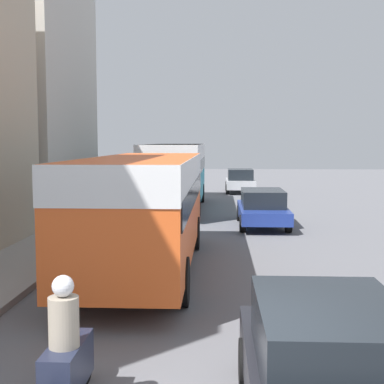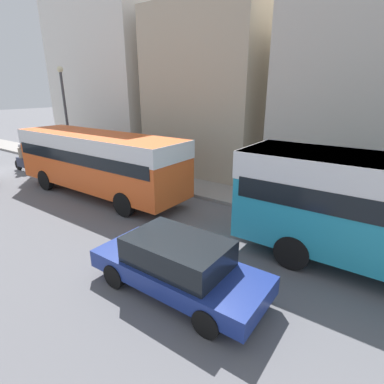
{
  "view_description": "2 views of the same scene",
  "coord_description": "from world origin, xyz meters",
  "px_view_note": "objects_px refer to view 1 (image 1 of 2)",
  "views": [
    {
      "loc": [
        0.1,
        -4.73,
        3.28
      ],
      "look_at": [
        -0.82,
        13.4,
        1.57
      ],
      "focal_mm": 50.0,
      "sensor_mm": 36.0,
      "label": 1
    },
    {
      "loc": [
        6.79,
        19.98,
        4.84
      ],
      "look_at": [
        -1.55,
        14.02,
        1.28
      ],
      "focal_mm": 28.0,
      "sensor_mm": 36.0,
      "label": 2
    }
  ],
  "objects_px": {
    "car_far_curb": "(329,370)",
    "pedestrian_near_curb": "(130,183)",
    "bus_following": "(176,167)",
    "car_distant": "(240,180)",
    "motorcycle_behind_lead": "(66,360)",
    "car_crossing": "(263,207)",
    "bus_lead": "(145,197)"
  },
  "relations": [
    {
      "from": "car_crossing",
      "to": "car_distant",
      "type": "distance_m",
      "value": 13.89
    },
    {
      "from": "bus_following",
      "to": "car_far_curb",
      "type": "bearing_deg",
      "value": -80.7
    },
    {
      "from": "car_crossing",
      "to": "bus_lead",
      "type": "bearing_deg",
      "value": -115.41
    },
    {
      "from": "bus_following",
      "to": "car_far_curb",
      "type": "xyz_separation_m",
      "value": [
        3.29,
        -20.12,
        -1.25
      ]
    },
    {
      "from": "car_far_curb",
      "to": "car_distant",
      "type": "relative_size",
      "value": 1.03
    },
    {
      "from": "car_crossing",
      "to": "pedestrian_near_curb",
      "type": "height_order",
      "value": "pedestrian_near_curb"
    },
    {
      "from": "bus_following",
      "to": "car_crossing",
      "type": "height_order",
      "value": "bus_following"
    },
    {
      "from": "bus_lead",
      "to": "car_distant",
      "type": "distance_m",
      "value": 21.63
    },
    {
      "from": "bus_lead",
      "to": "car_far_curb",
      "type": "relative_size",
      "value": 2.21
    },
    {
      "from": "car_crossing",
      "to": "pedestrian_near_curb",
      "type": "bearing_deg",
      "value": 129.27
    },
    {
      "from": "car_far_curb",
      "to": "pedestrian_near_curb",
      "type": "xyz_separation_m",
      "value": [
        -6.01,
        22.99,
        0.26
      ]
    },
    {
      "from": "bus_following",
      "to": "pedestrian_near_curb",
      "type": "distance_m",
      "value": 4.07
    },
    {
      "from": "car_distant",
      "to": "car_crossing",
      "type": "bearing_deg",
      "value": 91.31
    },
    {
      "from": "bus_following",
      "to": "pedestrian_near_curb",
      "type": "height_order",
      "value": "bus_following"
    },
    {
      "from": "bus_lead",
      "to": "car_far_curb",
      "type": "height_order",
      "value": "bus_lead"
    },
    {
      "from": "car_crossing",
      "to": "car_far_curb",
      "type": "distance_m",
      "value": 15.05
    },
    {
      "from": "bus_following",
      "to": "pedestrian_near_curb",
      "type": "xyz_separation_m",
      "value": [
        -2.72,
        2.87,
        -0.99
      ]
    },
    {
      "from": "bus_following",
      "to": "car_distant",
      "type": "bearing_deg",
      "value": 68.53
    },
    {
      "from": "bus_following",
      "to": "car_far_curb",
      "type": "distance_m",
      "value": 20.43
    },
    {
      "from": "motorcycle_behind_lead",
      "to": "pedestrian_near_curb",
      "type": "bearing_deg",
      "value": 97.53
    },
    {
      "from": "car_distant",
      "to": "pedestrian_near_curb",
      "type": "distance_m",
      "value": 8.58
    },
    {
      "from": "motorcycle_behind_lead",
      "to": "car_crossing",
      "type": "height_order",
      "value": "motorcycle_behind_lead"
    },
    {
      "from": "motorcycle_behind_lead",
      "to": "car_distant",
      "type": "bearing_deg",
      "value": 83.61
    },
    {
      "from": "motorcycle_behind_lead",
      "to": "pedestrian_near_curb",
      "type": "xyz_separation_m",
      "value": [
        -2.99,
        22.59,
        0.37
      ]
    },
    {
      "from": "car_far_curb",
      "to": "pedestrian_near_curb",
      "type": "relative_size",
      "value": 2.4
    },
    {
      "from": "bus_lead",
      "to": "motorcycle_behind_lead",
      "type": "distance_m",
      "value": 7.27
    },
    {
      "from": "bus_lead",
      "to": "car_crossing",
      "type": "height_order",
      "value": "bus_lead"
    },
    {
      "from": "car_far_curb",
      "to": "bus_lead",
      "type": "bearing_deg",
      "value": 111.97
    },
    {
      "from": "bus_lead",
      "to": "car_distant",
      "type": "height_order",
      "value": "bus_lead"
    },
    {
      "from": "bus_lead",
      "to": "motorcycle_behind_lead",
      "type": "height_order",
      "value": "bus_lead"
    },
    {
      "from": "car_crossing",
      "to": "car_far_curb",
      "type": "bearing_deg",
      "value": -91.87
    },
    {
      "from": "bus_following",
      "to": "motorcycle_behind_lead",
      "type": "xyz_separation_m",
      "value": [
        0.27,
        -19.72,
        -1.36
      ]
    }
  ]
}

